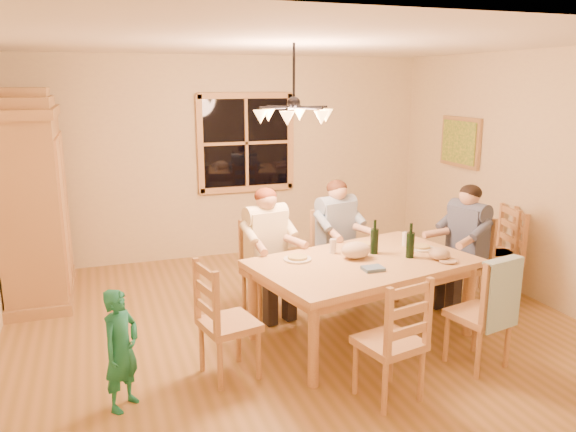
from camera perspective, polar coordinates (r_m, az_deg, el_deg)
name	(u,v)px	position (r m, az deg, el deg)	size (l,w,h in m)	color
floor	(293,323)	(5.74, 0.54, -10.79)	(5.50, 5.50, 0.00)	olive
ceiling	(294,42)	(5.24, 0.61, 17.21)	(5.50, 5.00, 0.02)	white
wall_back	(232,158)	(7.70, -5.76, 5.89)	(5.50, 0.02, 2.70)	beige
wall_right	(527,175)	(6.76, 23.15, 3.81)	(0.02, 5.00, 2.70)	beige
window	(246,143)	(7.69, -4.27, 7.42)	(1.30, 0.06, 1.30)	black
painting	(460,142)	(7.63, 17.08, 7.19)	(0.06, 0.78, 0.64)	#A07A45
chandelier	(294,113)	(5.24, 0.59, 10.40)	(0.77, 0.68, 0.71)	black
armoire	(34,205)	(6.68, -24.39, 1.03)	(0.66, 1.40, 2.30)	#A07A45
dining_table	(363,270)	(5.26, 7.62, -5.47)	(2.19, 1.61, 0.76)	tan
chair_far_left	(267,286)	(5.84, -2.14, -7.13)	(0.52, 0.50, 0.99)	#AC774B
chair_far_right	(336,271)	(6.29, 4.88, -5.63)	(0.52, 0.50, 0.99)	#AC774B
chair_near_left	(388,361)	(4.45, 10.17, -14.28)	(0.52, 0.50, 0.99)	#AC774B
chair_near_right	(477,331)	(5.11, 18.68, -11.03)	(0.52, 0.50, 0.99)	#AC774B
chair_end_left	(229,341)	(4.71, -5.97, -12.50)	(0.50, 0.52, 0.99)	#AC774B
chair_end_right	(463,280)	(6.29, 17.36, -6.23)	(0.50, 0.52, 0.99)	#AC774B
adult_woman	(267,236)	(5.68, -2.19, -2.04)	(0.46, 0.49, 0.87)	#F9EEC0
adult_plaid_man	(337,225)	(6.14, 4.98, -0.88)	(0.46, 0.49, 0.87)	#345E90
adult_slate_man	(467,231)	(6.14, 17.71, -1.49)	(0.49, 0.46, 0.87)	#424D6A
towel	(500,294)	(4.85, 20.76, -7.44)	(0.38, 0.10, 0.58)	#9AC6D1
wine_bottle_a	(374,237)	(5.39, 8.78, -2.10)	(0.08, 0.08, 0.33)	black
wine_bottle_b	(410,240)	(5.33, 12.34, -2.44)	(0.08, 0.08, 0.33)	black
plate_woman	(297,259)	(5.18, 0.97, -4.41)	(0.26, 0.26, 0.02)	white
plate_plaid	(365,246)	(5.64, 7.78, -3.01)	(0.26, 0.26, 0.02)	white
plate_slate	(420,248)	(5.67, 13.31, -3.19)	(0.26, 0.26, 0.02)	white
wine_glass_a	(333,246)	(5.38, 4.59, -3.07)	(0.06, 0.06, 0.14)	silver
wine_glass_b	(405,239)	(5.72, 11.85, -2.30)	(0.06, 0.06, 0.14)	silver
cap	(439,254)	(5.37, 15.12, -3.71)	(0.20, 0.20, 0.11)	tan
napkin	(373,269)	(4.96, 8.63, -5.30)	(0.18, 0.14, 0.03)	slate
cloth_bundle	(356,250)	(5.25, 6.90, -3.46)	(0.28, 0.22, 0.15)	tan
child	(121,349)	(4.37, -16.59, -12.86)	(0.34, 0.22, 0.92)	#1B7A5E
chair_spare_front	(498,269)	(6.78, 20.60, -5.06)	(0.56, 0.57, 0.99)	#AC774B
chair_spare_back	(490,265)	(6.88, 19.85, -4.72)	(0.50, 0.52, 0.99)	#AC774B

